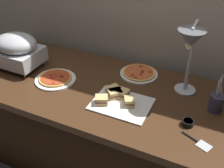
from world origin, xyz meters
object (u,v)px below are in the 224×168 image
at_px(pizza_plate_center, 55,79).
at_px(heat_lamp, 190,46).
at_px(serving_spatula, 197,141).
at_px(chafing_dish, 17,49).
at_px(pizza_plate_front, 139,73).
at_px(sauce_cup_near, 188,123).
at_px(sandwich_platter, 118,99).
at_px(utensil_holder, 216,102).

bearing_deg(pizza_plate_center, heat_lamp, 9.14).
bearing_deg(serving_spatula, chafing_dish, 170.77).
distance_m(pizza_plate_front, sauce_cup_near, 0.59).
xyz_separation_m(pizza_plate_front, pizza_plate_center, (-0.51, -0.32, -0.00)).
height_order(sandwich_platter, serving_spatula, sandwich_platter).
xyz_separation_m(heat_lamp, pizza_plate_front, (-0.35, 0.18, -0.37)).
distance_m(utensil_holder, serving_spatula, 0.32).
height_order(chafing_dish, pizza_plate_front, chafing_dish).
relative_size(sauce_cup_near, utensil_holder, 0.29).
bearing_deg(chafing_dish, utensil_holder, 3.46).
distance_m(pizza_plate_center, serving_spatula, 1.03).
relative_size(pizza_plate_front, pizza_plate_center, 0.96).
bearing_deg(heat_lamp, chafing_dish, -175.61).
bearing_deg(pizza_plate_front, pizza_plate_center, -147.73).
relative_size(pizza_plate_front, utensil_holder, 1.19).
bearing_deg(sandwich_platter, sauce_cup_near, -3.95).
distance_m(sauce_cup_near, utensil_holder, 0.24).
distance_m(heat_lamp, serving_spatula, 0.52).
height_order(heat_lamp, pizza_plate_front, heat_lamp).
distance_m(sandwich_platter, sauce_cup_near, 0.44).
height_order(heat_lamp, serving_spatula, heat_lamp).
distance_m(chafing_dish, utensil_holder, 1.42).
distance_m(chafing_dish, sauce_cup_near, 1.31).
xyz_separation_m(pizza_plate_front, serving_spatula, (0.51, -0.50, -0.01)).
xyz_separation_m(chafing_dish, pizza_plate_front, (0.86, 0.28, -0.14)).
height_order(pizza_plate_center, serving_spatula, pizza_plate_center).
xyz_separation_m(heat_lamp, sauce_cup_near, (0.09, -0.21, -0.36)).
distance_m(pizza_plate_center, utensil_holder, 1.07).
bearing_deg(serving_spatula, pizza_plate_front, 135.57).
height_order(heat_lamp, utensil_holder, heat_lamp).
distance_m(pizza_plate_front, sandwich_platter, 0.36).
bearing_deg(utensil_holder, heat_lamp, 178.03).
bearing_deg(heat_lamp, pizza_plate_front, 152.23).
distance_m(heat_lamp, pizza_plate_front, 0.54).
bearing_deg(heat_lamp, sauce_cup_near, -66.95).
bearing_deg(chafing_dish, heat_lamp, 4.39).
height_order(heat_lamp, pizza_plate_center, heat_lamp).
bearing_deg(sauce_cup_near, heat_lamp, 113.05).
bearing_deg(pizza_plate_front, utensil_holder, -18.91).
relative_size(heat_lamp, utensil_holder, 2.15).
xyz_separation_m(pizza_plate_center, sauce_cup_near, (0.94, -0.07, 0.01)).
bearing_deg(pizza_plate_front, serving_spatula, -44.43).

